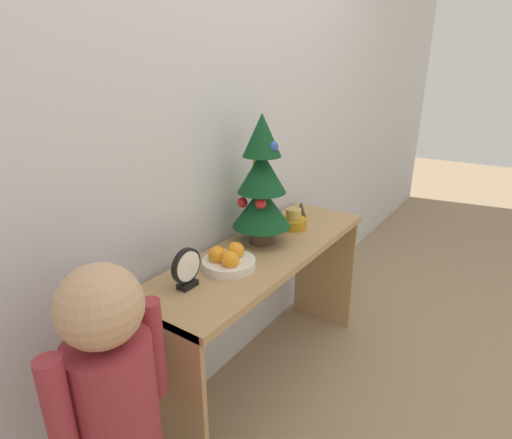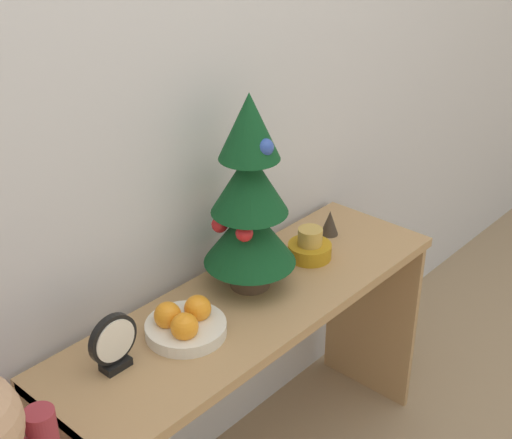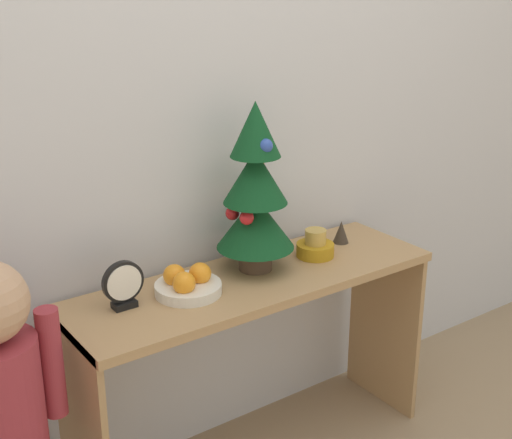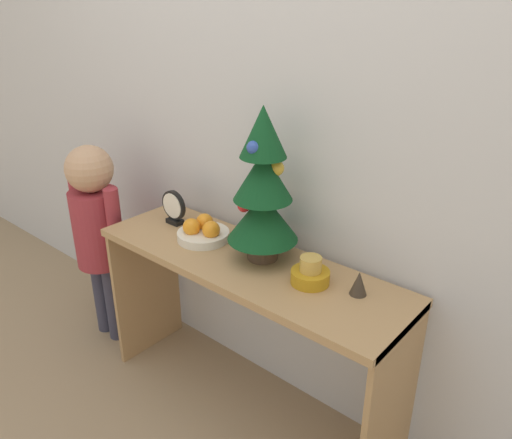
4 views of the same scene
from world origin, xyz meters
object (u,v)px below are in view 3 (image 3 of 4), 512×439
Objects in this scene: fruit_bowl at (187,284)px; singing_bowl at (315,246)px; mini_tree at (255,192)px; desk_clock at (123,285)px; figurine at (341,232)px.

singing_bowl reaches higher than fruit_bowl.
desk_clock is (-0.48, -0.01, -0.20)m from mini_tree.
fruit_bowl is (-0.28, -0.03, -0.24)m from mini_tree.
mini_tree is 3.81× the size of desk_clock.
mini_tree is 4.28× the size of singing_bowl.
figurine is at bearing 1.87° from mini_tree.
mini_tree is 0.33m from singing_bowl.
fruit_bowl is at bearing -173.28° from mini_tree.
singing_bowl is (0.23, -0.03, -0.23)m from mini_tree.
figurine is (0.16, 0.04, 0.01)m from singing_bowl.
singing_bowl is 1.59× the size of figurine.
mini_tree is 6.83× the size of figurine.
mini_tree is at bearing -178.13° from figurine.
desk_clock is at bearing 172.84° from fruit_bowl.
desk_clock is (-0.71, 0.02, 0.04)m from singing_bowl.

